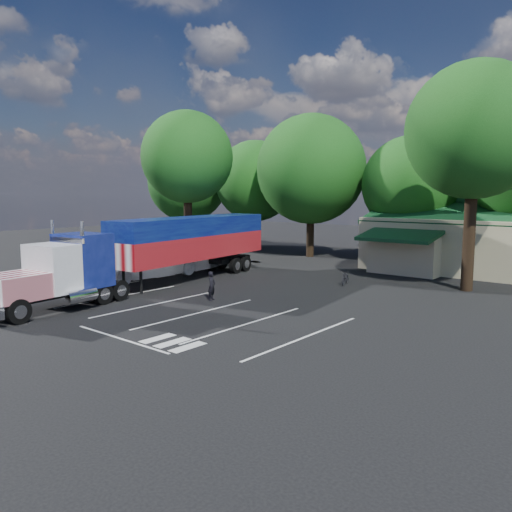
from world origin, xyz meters
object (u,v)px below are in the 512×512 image
Objects in this scene: semi_truck at (164,246)px; bicycle at (345,277)px; silver_sedan at (443,265)px; woman at (212,286)px; tour_bus at (151,254)px.

bicycle is (8.79, 7.60, -2.06)m from semi_truck.
silver_sedan is (3.27, 8.47, 0.15)m from bicycle.
bicycle is 0.47× the size of silver_sedan.
bicycle is (3.26, 8.91, -0.34)m from woman.
semi_truck is at bearing -157.30° from bicycle.
semi_truck is at bearing 56.81° from woman.
semi_truck is 3.48m from tour_bus.
tour_bus is (-8.60, 2.69, 0.86)m from woman.
bicycle is 9.08m from silver_sedan.
tour_bus is 21.12m from silver_sedan.
semi_truck is 1.81× the size of tour_bus.
tour_bus is at bearing -170.48° from bicycle.
semi_truck reaches higher than tour_bus.
woman is 18.57m from silver_sedan.
silver_sedan is (6.54, 17.38, -0.18)m from woman.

